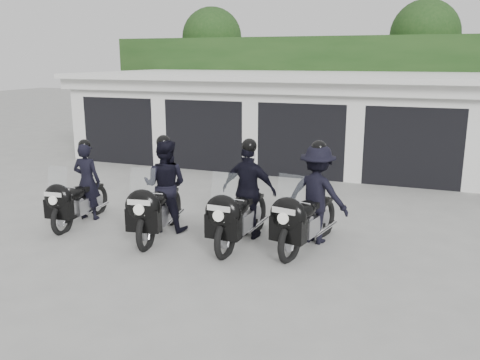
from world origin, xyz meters
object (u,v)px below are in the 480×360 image
(police_bike_a, at_px, (80,190))
(police_bike_b, at_px, (162,192))
(police_bike_c, at_px, (245,198))
(police_bike_d, at_px, (313,200))

(police_bike_a, relative_size, police_bike_b, 0.90)
(police_bike_b, distance_m, police_bike_c, 1.72)
(police_bike_c, distance_m, police_bike_d, 1.29)
(police_bike_a, bearing_deg, police_bike_b, -4.63)
(police_bike_a, bearing_deg, police_bike_c, -2.14)
(police_bike_a, height_order, police_bike_c, police_bike_c)
(police_bike_c, xyz_separation_m, police_bike_d, (1.26, 0.24, 0.01))
(police_bike_b, xyz_separation_m, police_bike_c, (1.71, 0.18, 0.00))
(police_bike_a, relative_size, police_bike_c, 0.89)
(police_bike_a, xyz_separation_m, police_bike_d, (4.95, 0.43, 0.15))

